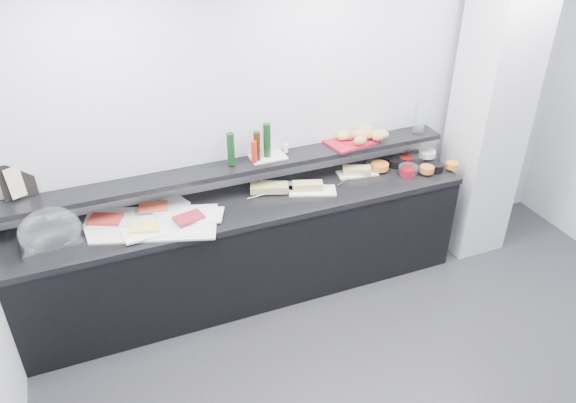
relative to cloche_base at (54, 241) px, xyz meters
name	(u,v)px	position (x,y,z in m)	size (l,w,h in m)	color
back_wall	(314,122)	(2.12, 0.31, 0.43)	(5.00, 0.02, 2.70)	silver
ceiling	(520,2)	(2.12, -1.69, 1.78)	(5.00, 5.00, 0.00)	white
column	(490,111)	(3.62, -0.04, 0.43)	(0.50, 0.50, 2.70)	silver
buffet_cabinet	(249,252)	(1.42, 0.01, -0.50)	(3.60, 0.60, 0.85)	black
counter_top	(247,206)	(1.42, 0.01, -0.05)	(3.62, 0.62, 0.05)	black
wall_shelf	(238,167)	(1.42, 0.19, 0.21)	(3.60, 0.25, 0.04)	black
cloche_base	(54,241)	(0.00, 0.00, 0.00)	(0.42, 0.28, 0.04)	silver
cloche_dome	(50,231)	(0.00, -0.03, 0.11)	(0.41, 0.27, 0.34)	silver
linen_runner	(150,224)	(0.67, -0.01, -0.01)	(0.97, 0.46, 0.01)	silver
platter_meat_a	(111,219)	(0.40, 0.13, 0.00)	(0.34, 0.22, 0.01)	silver
food_meat_a	(105,219)	(0.37, 0.12, 0.02)	(0.23, 0.15, 0.02)	maroon
platter_salmon	(168,205)	(0.83, 0.17, 0.00)	(0.29, 0.19, 0.01)	silver
food_salmon	(153,207)	(0.72, 0.16, 0.02)	(0.21, 0.14, 0.02)	#CB4929
platter_cheese	(143,233)	(0.60, -0.14, 0.00)	(0.28, 0.19, 0.01)	white
food_cheese	(146,227)	(0.62, -0.10, 0.02)	(0.20, 0.13, 0.02)	#ECE55C
platter_meat_b	(202,215)	(1.05, -0.06, 0.00)	(0.31, 0.21, 0.01)	white
food_meat_b	(189,218)	(0.94, -0.09, 0.02)	(0.21, 0.13, 0.02)	maroon
sandwich_plate_left	(280,186)	(1.75, 0.15, -0.01)	(0.34, 0.15, 0.01)	white
sandwich_food_left	(269,188)	(1.64, 0.09, 0.02)	(0.30, 0.11, 0.06)	tan
tongs_left	(256,196)	(1.51, 0.05, 0.00)	(0.01, 0.01, 0.16)	#AFB2B6
sandwich_plate_mid	(312,191)	(1.97, -0.02, -0.01)	(0.38, 0.16, 0.01)	white
sandwich_food_mid	(308,186)	(1.94, 0.01, 0.02)	(0.24, 0.09, 0.06)	tan
tongs_mid	(324,188)	(2.07, -0.03, 0.00)	(0.01, 0.01, 0.16)	silver
sandwich_plate_right	(357,173)	(2.44, 0.10, -0.01)	(0.34, 0.15, 0.01)	white
sandwich_food_right	(357,170)	(2.43, 0.09, 0.02)	(0.23, 0.09, 0.06)	tan
tongs_right	(344,181)	(2.26, 0.00, 0.00)	(0.01, 0.01, 0.16)	silver
bowl_glass_fruit	(374,166)	(2.61, 0.12, 0.02)	(0.15, 0.15, 0.07)	white
fill_glass_fruit	(380,166)	(2.65, 0.08, 0.03)	(0.15, 0.15, 0.05)	orange
bowl_black_jam	(396,162)	(2.83, 0.11, 0.02)	(0.15, 0.15, 0.07)	black
fill_black_jam	(406,159)	(2.92, 0.11, 0.03)	(0.12, 0.12, 0.05)	#570D0C
bowl_glass_cream	(413,157)	(3.02, 0.13, 0.02)	(0.20, 0.20, 0.07)	white
fill_glass_cream	(427,153)	(3.16, 0.13, 0.03)	(0.15, 0.15, 0.05)	white
bowl_red_jam	(408,172)	(2.82, -0.08, 0.02)	(0.12, 0.12, 0.07)	maroon
fill_red_jam	(408,171)	(2.82, -0.08, 0.03)	(0.10, 0.10, 0.05)	#5E0F0D
bowl_glass_salmon	(408,170)	(2.85, -0.05, 0.02)	(0.17, 0.17, 0.07)	white
fill_glass_salmon	(427,169)	(2.99, -0.12, 0.03)	(0.12, 0.12, 0.05)	#CC5D31
bowl_black_fruit	(436,168)	(3.09, -0.10, 0.02)	(0.13, 0.13, 0.07)	black
fill_black_fruit	(452,165)	(3.23, -0.14, 0.03)	(0.10, 0.10, 0.05)	orange
framed_print	(17,181)	(-0.15, 0.30, 0.36)	(0.23, 0.02, 0.26)	black
print_art	(20,181)	(-0.14, 0.29, 0.36)	(0.17, 0.00, 0.22)	beige
condiment_tray	(268,157)	(1.68, 0.22, 0.24)	(0.29, 0.18, 0.01)	white
bottle_green_a	(231,149)	(1.37, 0.20, 0.37)	(0.06, 0.06, 0.26)	#0E3414
bottle_brown	(257,146)	(1.58, 0.19, 0.36)	(0.05, 0.05, 0.24)	#351D09
bottle_green_b	(267,140)	(1.67, 0.22, 0.38)	(0.06, 0.06, 0.28)	#0E3511
bottle_hot	(254,152)	(1.54, 0.16, 0.33)	(0.05, 0.05, 0.18)	red
shaker_salt	(286,148)	(1.84, 0.23, 0.28)	(0.03, 0.03, 0.07)	white
shaker_pepper	(263,152)	(1.64, 0.23, 0.28)	(0.03, 0.03, 0.07)	silver
bread_tray	(351,142)	(2.42, 0.21, 0.24)	(0.40, 0.28, 0.02)	#A81226
bread_roll_nw	(345,135)	(2.38, 0.25, 0.29)	(0.15, 0.10, 0.08)	gold
bread_roll_n	(350,135)	(2.42, 0.24, 0.29)	(0.13, 0.09, 0.08)	#AC6B41
bread_roll_ne	(367,130)	(2.60, 0.27, 0.29)	(0.15, 0.10, 0.08)	#AD8C42
bread_roll_sw	(360,141)	(2.45, 0.11, 0.29)	(0.12, 0.07, 0.08)	#B48444
bread_roll_s	(379,136)	(2.63, 0.12, 0.29)	(0.13, 0.08, 0.08)	#BD8948
bread_roll_se	(380,134)	(2.66, 0.15, 0.29)	(0.15, 0.10, 0.08)	tan
bread_roll_midw	(366,135)	(2.55, 0.19, 0.29)	(0.15, 0.10, 0.08)	#AC7B41
bread_roll_mide	(360,134)	(2.51, 0.22, 0.29)	(0.16, 0.10, 0.08)	#CB854D
carafe	(420,117)	(3.05, 0.16, 0.38)	(0.10, 0.10, 0.30)	white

